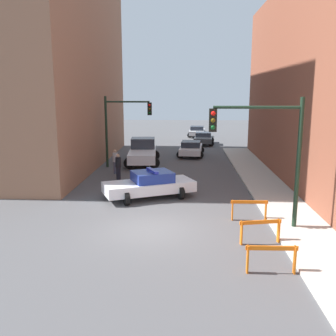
{
  "coord_description": "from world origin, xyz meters",
  "views": [
    {
      "loc": [
        1.48,
        -14.35,
        5.51
      ],
      "look_at": [
        0.42,
        6.94,
        1.15
      ],
      "focal_mm": 40.0,
      "sensor_mm": 36.0,
      "label": 1
    }
  ],
  "objects_px": {
    "traffic_light_far": "(121,121)",
    "barrier_front": "(271,255)",
    "parked_car_near": "(191,148)",
    "pedestrian_corner": "(115,161)",
    "barrier_mid": "(260,228)",
    "traffic_light_near": "(269,143)",
    "white_truck": "(143,152)",
    "barrier_back": "(249,207)",
    "parked_car_far": "(197,131)",
    "police_car": "(150,184)",
    "parked_car_mid": "(203,138)",
    "pedestrian_crossing": "(118,166)"
  },
  "relations": [
    {
      "from": "barrier_front",
      "to": "barrier_mid",
      "type": "relative_size",
      "value": 1.02
    },
    {
      "from": "parked_car_mid",
      "to": "pedestrian_crossing",
      "type": "xyz_separation_m",
      "value": [
        -6.1,
        -16.57,
        0.19
      ]
    },
    {
      "from": "parked_car_mid",
      "to": "barrier_back",
      "type": "bearing_deg",
      "value": -83.48
    },
    {
      "from": "traffic_light_near",
      "to": "police_car",
      "type": "height_order",
      "value": "traffic_light_near"
    },
    {
      "from": "traffic_light_far",
      "to": "police_car",
      "type": "relative_size",
      "value": 1.03
    },
    {
      "from": "barrier_mid",
      "to": "barrier_front",
      "type": "bearing_deg",
      "value": -92.62
    },
    {
      "from": "traffic_light_far",
      "to": "white_truck",
      "type": "height_order",
      "value": "traffic_light_far"
    },
    {
      "from": "parked_car_near",
      "to": "pedestrian_corner",
      "type": "bearing_deg",
      "value": -121.24
    },
    {
      "from": "white_truck",
      "to": "parked_car_far",
      "type": "bearing_deg",
      "value": 71.07
    },
    {
      "from": "white_truck",
      "to": "pedestrian_crossing",
      "type": "relative_size",
      "value": 3.33
    },
    {
      "from": "white_truck",
      "to": "barrier_front",
      "type": "distance_m",
      "value": 18.82
    },
    {
      "from": "parked_car_near",
      "to": "parked_car_far",
      "type": "bearing_deg",
      "value": 90.25
    },
    {
      "from": "traffic_light_far",
      "to": "police_car",
      "type": "bearing_deg",
      "value": -70.38
    },
    {
      "from": "barrier_front",
      "to": "barrier_back",
      "type": "height_order",
      "value": "same"
    },
    {
      "from": "pedestrian_crossing",
      "to": "traffic_light_far",
      "type": "bearing_deg",
      "value": -165.51
    },
    {
      "from": "traffic_light_near",
      "to": "pedestrian_corner",
      "type": "xyz_separation_m",
      "value": [
        -8.1,
        10.13,
        -2.67
      ]
    },
    {
      "from": "traffic_light_near",
      "to": "white_truck",
      "type": "distance_m",
      "value": 15.65
    },
    {
      "from": "white_truck",
      "to": "parked_car_mid",
      "type": "relative_size",
      "value": 1.25
    },
    {
      "from": "parked_car_far",
      "to": "barrier_back",
      "type": "bearing_deg",
      "value": -83.61
    },
    {
      "from": "parked_car_mid",
      "to": "parked_car_far",
      "type": "relative_size",
      "value": 1.0
    },
    {
      "from": "police_car",
      "to": "barrier_back",
      "type": "distance_m",
      "value": 5.73
    },
    {
      "from": "traffic_light_far",
      "to": "pedestrian_corner",
      "type": "distance_m",
      "value": 3.38
    },
    {
      "from": "pedestrian_corner",
      "to": "barrier_front",
      "type": "xyz_separation_m",
      "value": [
        7.48,
        -14.03,
        -0.24
      ]
    },
    {
      "from": "parked_car_mid",
      "to": "pedestrian_crossing",
      "type": "bearing_deg",
      "value": -105.99
    },
    {
      "from": "pedestrian_corner",
      "to": "barrier_back",
      "type": "height_order",
      "value": "pedestrian_corner"
    },
    {
      "from": "traffic_light_far",
      "to": "parked_car_mid",
      "type": "xyz_separation_m",
      "value": [
        6.57,
        12.54,
        -2.72
      ]
    },
    {
      "from": "parked_car_far",
      "to": "police_car",
      "type": "bearing_deg",
      "value": -92.88
    },
    {
      "from": "pedestrian_corner",
      "to": "parked_car_near",
      "type": "bearing_deg",
      "value": 127.43
    },
    {
      "from": "traffic_light_far",
      "to": "parked_car_near",
      "type": "relative_size",
      "value": 1.18
    },
    {
      "from": "traffic_light_near",
      "to": "white_truck",
      "type": "relative_size",
      "value": 0.94
    },
    {
      "from": "parked_car_far",
      "to": "traffic_light_near",
      "type": "bearing_deg",
      "value": -82.79
    },
    {
      "from": "parked_car_near",
      "to": "pedestrian_corner",
      "type": "height_order",
      "value": "pedestrian_corner"
    },
    {
      "from": "parked_car_near",
      "to": "barrier_back",
      "type": "bearing_deg",
      "value": -78.07
    },
    {
      "from": "police_car",
      "to": "barrier_back",
      "type": "height_order",
      "value": "police_car"
    },
    {
      "from": "barrier_front",
      "to": "barrier_back",
      "type": "relative_size",
      "value": 1.0
    },
    {
      "from": "police_car",
      "to": "traffic_light_near",
      "type": "bearing_deg",
      "value": -154.18
    },
    {
      "from": "traffic_light_far",
      "to": "barrier_mid",
      "type": "height_order",
      "value": "traffic_light_far"
    },
    {
      "from": "traffic_light_far",
      "to": "parked_car_far",
      "type": "distance_m",
      "value": 20.71
    },
    {
      "from": "parked_car_far",
      "to": "barrier_mid",
      "type": "xyz_separation_m",
      "value": [
        1.44,
        -33.56,
        -0.06
      ]
    },
    {
      "from": "barrier_mid",
      "to": "parked_car_near",
      "type": "bearing_deg",
      "value": 97.0
    },
    {
      "from": "traffic_light_far",
      "to": "barrier_mid",
      "type": "distance_m",
      "value": 16.08
    },
    {
      "from": "traffic_light_far",
      "to": "pedestrian_corner",
      "type": "xyz_separation_m",
      "value": [
        -0.06,
        -2.24,
        -2.54
      ]
    },
    {
      "from": "parked_car_far",
      "to": "barrier_front",
      "type": "distance_m",
      "value": 35.91
    },
    {
      "from": "traffic_light_far",
      "to": "pedestrian_corner",
      "type": "bearing_deg",
      "value": -91.64
    },
    {
      "from": "traffic_light_near",
      "to": "barrier_mid",
      "type": "height_order",
      "value": "traffic_light_near"
    },
    {
      "from": "traffic_light_far",
      "to": "barrier_front",
      "type": "distance_m",
      "value": 18.1
    },
    {
      "from": "parked_car_mid",
      "to": "pedestrian_corner",
      "type": "xyz_separation_m",
      "value": [
        -6.63,
        -14.79,
        0.19
      ]
    },
    {
      "from": "parked_car_far",
      "to": "parked_car_mid",
      "type": "bearing_deg",
      "value": -82.33
    },
    {
      "from": "barrier_mid",
      "to": "parked_car_far",
      "type": "bearing_deg",
      "value": 92.46
    },
    {
      "from": "parked_car_near",
      "to": "traffic_light_near",
      "type": "bearing_deg",
      "value": -76.9
    }
  ]
}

